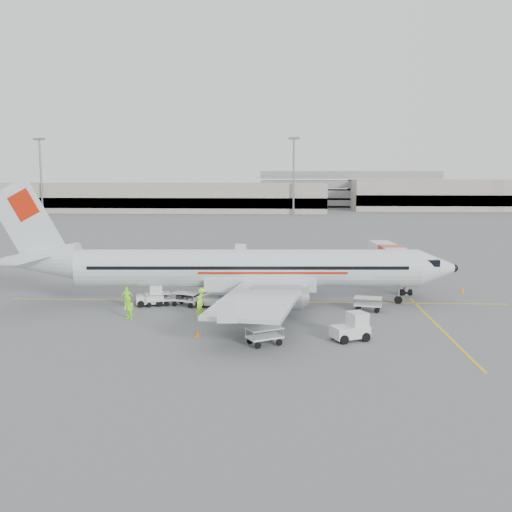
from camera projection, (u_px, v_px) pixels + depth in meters
The scene contains 26 objects.
ground at pixel (255, 302), 50.48m from camera, with size 360.00×360.00×0.00m, color #56595B.
stripe_lead at pixel (255, 301), 50.48m from camera, with size 44.00×0.20×0.01m, color yellow.
stripe_cross at pixel (439, 327), 41.86m from camera, with size 0.20×20.00×0.01m, color yellow.
terminal_west at pixel (151, 197), 180.48m from camera, with size 110.00×22.00×9.00m, color gray, non-canonical shape.
terminal_east at pixel (488, 195), 189.66m from camera, with size 90.00×26.00×10.00m, color gray, non-canonical shape.
parking_garage at pixel (347, 188), 206.51m from camera, with size 62.00×24.00×14.00m, color slate, non-canonical shape.
treeline at pixel (279, 197), 223.17m from camera, with size 300.00×3.00×6.00m, color black, non-canonical shape.
mast_west at pixel (41, 177), 169.24m from camera, with size 3.20×1.20×22.00m, color slate, non-canonical shape.
mast_center at pixel (294, 177), 165.43m from camera, with size 3.20×1.20×22.00m, color slate, non-canonical shape.
aircraft at pixel (248, 243), 48.90m from camera, with size 38.75×30.37×10.68m, color silver, non-canonical shape.
jet_bridge at pixel (391, 265), 58.32m from camera, with size 2.85×15.19×3.99m, color silver, non-canonical shape.
belt_loader at pixel (218, 290), 48.46m from camera, with size 5.36×2.01×2.90m, color silver, non-canonical shape.
tug_fore at pixel (350, 327), 38.39m from camera, with size 2.45×1.40×1.89m, color silver, non-canonical shape.
tug_mid at pixel (230, 302), 46.11m from camera, with size 2.25×1.29×1.74m, color silver, non-canonical shape.
tug_aft at pixel (150, 295), 48.84m from camera, with size 2.29×1.31×1.77m, color silver, non-canonical shape.
cart_loaded_a at pixel (157, 299), 48.85m from camera, with size 2.13×1.26×1.11m, color silver, non-canonical shape.
cart_loaded_b at pixel (186, 299), 48.72m from camera, with size 2.25×1.33×1.17m, color silver, non-canonical shape.
cart_empty_a at pixel (265, 336), 37.40m from camera, with size 2.25×1.33×1.17m, color silver, non-canonical shape.
cart_empty_b at pixel (368, 304), 46.87m from camera, with size 2.22×1.31×1.16m, color silver, non-canonical shape.
cone_nose at pixel (462, 290), 54.36m from camera, with size 0.36×0.36×0.58m, color orange.
cone_port at pixel (319, 277), 61.15m from camera, with size 0.42×0.42×0.69m, color orange.
cone_stbd at pixel (198, 333), 39.32m from camera, with size 0.34×0.34×0.55m, color orange.
crew_a at pixel (200, 307), 44.35m from camera, with size 0.65×0.43×1.79m, color #9BFF26.
crew_b at pixel (129, 308), 43.83m from camera, with size 0.90×0.70×1.84m, color #9BFF26.
crew_c at pixel (202, 299), 47.44m from camera, with size 1.16×0.67×1.79m, color #9BFF26.
crew_d at pixel (127, 297), 48.36m from camera, with size 1.00×0.41×1.70m, color #9BFF26.
Camera 1 is at (2.64, -49.37, 10.96)m, focal length 40.00 mm.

